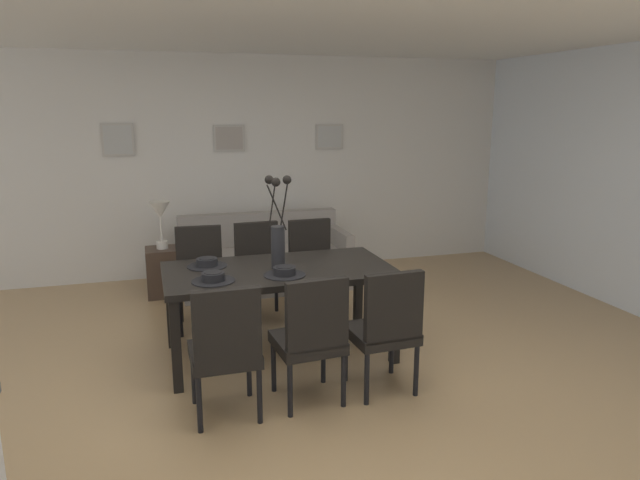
# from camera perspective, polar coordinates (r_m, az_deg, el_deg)

# --- Properties ---
(ground_plane) EXTENTS (9.00, 9.00, 0.00)m
(ground_plane) POSITION_cam_1_polar(r_m,az_deg,el_deg) (4.32, -2.75, -14.49)
(ground_plane) COLOR tan
(back_wall_panel) EXTENTS (9.00, 0.10, 2.60)m
(back_wall_panel) POSITION_cam_1_polar(r_m,az_deg,el_deg) (7.07, -9.34, 7.16)
(back_wall_panel) COLOR silver
(back_wall_panel) RESTS_ON ground
(ceiling_panel) EXTENTS (9.00, 7.20, 0.08)m
(ceiling_panel) POSITION_cam_1_polar(r_m,az_deg,el_deg) (4.28, -4.56, 21.63)
(ceiling_panel) COLOR white
(dining_table) EXTENTS (1.80, 0.95, 0.74)m
(dining_table) POSITION_cam_1_polar(r_m,az_deg,el_deg) (4.65, -4.11, -3.66)
(dining_table) COLOR black
(dining_table) RESTS_ON ground
(dining_chair_near_left) EXTENTS (0.44, 0.44, 0.92)m
(dining_chair_near_left) POSITION_cam_1_polar(r_m,az_deg,el_deg) (3.78, -9.30, -10.25)
(dining_chair_near_left) COLOR black
(dining_chair_near_left) RESTS_ON ground
(dining_chair_near_right) EXTENTS (0.47, 0.47, 0.92)m
(dining_chair_near_right) POSITION_cam_1_polar(r_m,az_deg,el_deg) (5.45, -11.74, -3.11)
(dining_chair_near_right) COLOR black
(dining_chair_near_right) RESTS_ON ground
(dining_chair_far_left) EXTENTS (0.47, 0.47, 0.92)m
(dining_chair_far_left) POSITION_cam_1_polar(r_m,az_deg,el_deg) (3.92, -0.86, -9.24)
(dining_chair_far_left) COLOR black
(dining_chair_far_left) RESTS_ON ground
(dining_chair_far_right) EXTENTS (0.46, 0.46, 0.92)m
(dining_chair_far_right) POSITION_cam_1_polar(r_m,az_deg,el_deg) (5.55, -5.98, -2.60)
(dining_chair_far_right) COLOR black
(dining_chair_far_right) RESTS_ON ground
(dining_chair_mid_left) EXTENTS (0.46, 0.46, 0.92)m
(dining_chair_mid_left) POSITION_cam_1_polar(r_m,az_deg,el_deg) (4.09, 6.52, -8.34)
(dining_chair_mid_left) COLOR black
(dining_chair_mid_left) RESTS_ON ground
(dining_chair_mid_right) EXTENTS (0.45, 0.45, 0.92)m
(dining_chair_mid_right) POSITION_cam_1_polar(r_m,az_deg,el_deg) (5.65, -0.69, -2.24)
(dining_chair_mid_right) COLOR black
(dining_chair_mid_right) RESTS_ON ground
(centerpiece_vase) EXTENTS (0.21, 0.23, 0.73)m
(centerpiece_vase) POSITION_cam_1_polar(r_m,az_deg,el_deg) (4.56, -4.17, 0.66)
(centerpiece_vase) COLOR #232326
(centerpiece_vase) RESTS_ON dining_table
(placemat_near_left) EXTENTS (0.32, 0.32, 0.01)m
(placemat_near_left) POSITION_cam_1_polar(r_m,az_deg,el_deg) (4.34, -10.48, -3.98)
(placemat_near_left) COLOR black
(placemat_near_left) RESTS_ON dining_table
(bowl_near_left) EXTENTS (0.17, 0.17, 0.07)m
(bowl_near_left) POSITION_cam_1_polar(r_m,az_deg,el_deg) (4.33, -10.50, -3.51)
(bowl_near_left) COLOR black
(bowl_near_left) RESTS_ON dining_table
(placemat_near_right) EXTENTS (0.32, 0.32, 0.01)m
(placemat_near_right) POSITION_cam_1_polar(r_m,az_deg,el_deg) (4.75, -11.07, -2.53)
(placemat_near_right) COLOR black
(placemat_near_right) RESTS_ON dining_table
(bowl_near_right) EXTENTS (0.17, 0.17, 0.07)m
(bowl_near_right) POSITION_cam_1_polar(r_m,az_deg,el_deg) (4.74, -11.09, -2.10)
(bowl_near_right) COLOR black
(bowl_near_right) RESTS_ON dining_table
(placemat_far_left) EXTENTS (0.32, 0.32, 0.01)m
(placemat_far_left) POSITION_cam_1_polar(r_m,az_deg,el_deg) (4.43, -3.51, -3.45)
(placemat_far_left) COLOR black
(placemat_far_left) RESTS_ON dining_table
(bowl_far_left) EXTENTS (0.17, 0.17, 0.07)m
(bowl_far_left) POSITION_cam_1_polar(r_m,az_deg,el_deg) (4.42, -3.52, -2.99)
(bowl_far_left) COLOR black
(bowl_far_left) RESTS_ON dining_table
(sofa) EXTENTS (1.85, 0.84, 0.80)m
(sofa) POSITION_cam_1_polar(r_m,az_deg,el_deg) (6.60, -5.53, -2.16)
(sofa) COLOR gray
(sofa) RESTS_ON ground
(side_table) EXTENTS (0.36, 0.36, 0.52)m
(side_table) POSITION_cam_1_polar(r_m,az_deg,el_deg) (6.47, -15.14, -3.05)
(side_table) COLOR #3D2D23
(side_table) RESTS_ON ground
(table_lamp) EXTENTS (0.22, 0.22, 0.51)m
(table_lamp) POSITION_cam_1_polar(r_m,az_deg,el_deg) (6.33, -15.48, 2.47)
(table_lamp) COLOR beige
(table_lamp) RESTS_ON side_table
(framed_picture_left) EXTENTS (0.35, 0.03, 0.36)m
(framed_picture_left) POSITION_cam_1_polar(r_m,az_deg,el_deg) (6.92, -19.31, 9.31)
(framed_picture_left) COLOR #B2ADA3
(framed_picture_center) EXTENTS (0.36, 0.03, 0.31)m
(framed_picture_center) POSITION_cam_1_polar(r_m,az_deg,el_deg) (6.98, -8.95, 9.89)
(framed_picture_center) COLOR #B2ADA3
(framed_picture_right) EXTENTS (0.35, 0.03, 0.30)m
(framed_picture_right) POSITION_cam_1_polar(r_m,az_deg,el_deg) (7.26, 0.95, 10.15)
(framed_picture_right) COLOR #B2ADA3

